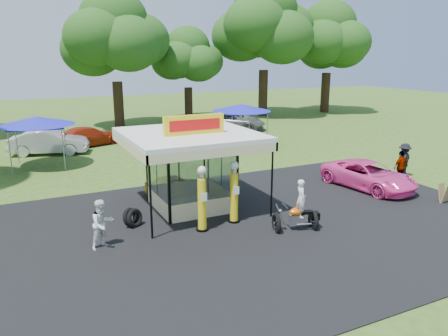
{
  "coord_description": "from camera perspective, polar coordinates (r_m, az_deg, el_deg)",
  "views": [
    {
      "loc": [
        -8.67,
        -12.04,
        6.6
      ],
      "look_at": [
        -0.87,
        4.0,
        1.92
      ],
      "focal_mm": 35.0,
      "sensor_mm": 36.0,
      "label": 1
    }
  ],
  "objects": [
    {
      "name": "bg_car_d",
      "position": [
        39.1,
        1.14,
        6.16
      ],
      "size": [
        6.16,
        5.66,
        1.6
      ],
      "primitive_type": "imported",
      "rotation": [
        0.0,
        0.0,
        0.9
      ],
      "color": "slate",
      "rests_on": "ground"
    },
    {
      "name": "pink_sedan",
      "position": [
        23.1,
        18.36,
        -0.91
      ],
      "size": [
        2.9,
        5.17,
        1.37
      ],
      "primitive_type": "imported",
      "rotation": [
        0.0,
        0.0,
        0.13
      ],
      "color": "#FF45A4",
      "rests_on": "ground"
    },
    {
      "name": "bg_car_c",
      "position": [
        33.05,
        -4.61,
        4.59
      ],
      "size": [
        5.09,
        2.55,
        1.66
      ],
      "primitive_type": "imported",
      "rotation": [
        0.0,
        0.0,
        1.45
      ],
      "color": "#AEAEB3",
      "rests_on": "ground"
    },
    {
      "name": "a_frame_sign",
      "position": [
        22.21,
        26.82,
        -2.98
      ],
      "size": [
        0.54,
        0.54,
        0.91
      ],
      "rotation": [
        0.0,
        0.0,
        0.19
      ],
      "color": "#593819",
      "rests_on": "ground"
    },
    {
      "name": "bg_car_b",
      "position": [
        33.74,
        -17.28,
        3.98
      ],
      "size": [
        5.3,
        3.68,
        1.43
      ],
      "primitive_type": "imported",
      "rotation": [
        0.0,
        0.0,
        1.95
      ],
      "color": "#9B250B",
      "rests_on": "ground"
    },
    {
      "name": "oak_far_c",
      "position": [
        40.88,
        -14.07,
        15.54
      ],
      "size": [
        10.03,
        10.03,
        11.82
      ],
      "color": "black",
      "rests_on": "ground"
    },
    {
      "name": "spectator_west",
      "position": [
        15.79,
        -15.61,
        -7.09
      ],
      "size": [
        1.05,
        0.94,
        1.77
      ],
      "primitive_type": "imported",
      "rotation": [
        0.0,
        0.0,
        0.38
      ],
      "color": "white",
      "rests_on": "ground"
    },
    {
      "name": "tent_west",
      "position": [
        28.11,
        -23.28,
        5.63
      ],
      "size": [
        4.35,
        4.35,
        3.04
      ],
      "rotation": [
        0.0,
        0.0,
        -0.14
      ],
      "color": "gray",
      "rests_on": "ground"
    },
    {
      "name": "motorcycle",
      "position": [
        16.96,
        9.74,
        -5.44
      ],
      "size": [
        1.86,
        1.22,
        2.11
      ],
      "rotation": [
        0.0,
        0.0,
        -0.26
      ],
      "color": "black",
      "rests_on": "ground"
    },
    {
      "name": "asphalt_apron",
      "position": [
        17.76,
        5.4,
        -7.11
      ],
      "size": [
        20.0,
        14.0,
        0.04
      ],
      "primitive_type": "cube",
      "color": "black",
      "rests_on": "ground"
    },
    {
      "name": "spectator_east_a",
      "position": [
        25.95,
        22.46,
        0.96
      ],
      "size": [
        1.39,
        1.11,
        1.87
      ],
      "primitive_type": "imported",
      "rotation": [
        0.0,
        0.0,
        3.54
      ],
      "color": "black",
      "rests_on": "ground"
    },
    {
      "name": "kiosk_car",
      "position": [
        21.26,
        -6.53,
        -2.13
      ],
      "size": [
        2.82,
        1.13,
        0.96
      ],
      "primitive_type": "imported",
      "rotation": [
        0.0,
        0.0,
        1.57
      ],
      "color": "yellow",
      "rests_on": "ground"
    },
    {
      "name": "oak_far_d",
      "position": [
        45.25,
        -4.76,
        13.62
      ],
      "size": [
        7.63,
        7.63,
        9.09
      ],
      "color": "black",
      "rests_on": "ground"
    },
    {
      "name": "bg_car_a",
      "position": [
        31.79,
        -21.88,
        3.17
      ],
      "size": [
        5.32,
        3.1,
        1.66
      ],
      "primitive_type": "imported",
      "rotation": [
        0.0,
        0.0,
        1.29
      ],
      "color": "beige",
      "rests_on": "ground"
    },
    {
      "name": "gas_pump_left",
      "position": [
        16.52,
        -2.9,
        -4.24
      ],
      "size": [
        0.48,
        0.48,
        2.59
      ],
      "color": "black",
      "rests_on": "ground"
    },
    {
      "name": "oak_far_e",
      "position": [
        48.16,
        5.29,
        17.17
      ],
      "size": [
        11.49,
        11.49,
        13.68
      ],
      "color": "black",
      "rests_on": "ground"
    },
    {
      "name": "spare_tires",
      "position": [
        17.55,
        -11.88,
        -6.36
      ],
      "size": [
        0.98,
        0.89,
        0.8
      ],
      "rotation": [
        0.0,
        0.0,
        0.56
      ],
      "color": "black",
      "rests_on": "ground"
    },
    {
      "name": "gas_pump_right",
      "position": [
        17.34,
        1.33,
        -3.37
      ],
      "size": [
        0.48,
        0.48,
        2.55
      ],
      "color": "black",
      "rests_on": "ground"
    },
    {
      "name": "spectator_east_b",
      "position": [
        24.61,
        22.09,
        0.12
      ],
      "size": [
        1.04,
        0.48,
        1.73
      ],
      "primitive_type": "imported",
      "rotation": [
        0.0,
        0.0,
        3.2
      ],
      "color": "gray",
      "rests_on": "ground"
    },
    {
      "name": "oak_far_f",
      "position": [
        52.56,
        13.45,
        15.66
      ],
      "size": [
        10.13,
        10.13,
        12.21
      ],
      "color": "black",
      "rests_on": "ground"
    },
    {
      "name": "ground",
      "position": [
        16.23,
        9.1,
        -9.48
      ],
      "size": [
        120.0,
        120.0,
        0.0
      ],
      "primitive_type": "plane",
      "color": "#31531A",
      "rests_on": "ground"
    },
    {
      "name": "tent_east",
      "position": [
        32.26,
        2.28,
        7.83
      ],
      "size": [
        4.35,
        4.35,
        3.04
      ],
      "rotation": [
        0.0,
        0.0,
        -0.03
      ],
      "color": "gray",
      "rests_on": "ground"
    },
    {
      "name": "gas_station_kiosk",
      "position": [
        18.91,
        -4.4,
        -0.1
      ],
      "size": [
        5.4,
        5.4,
        4.18
      ],
      "color": "white",
      "rests_on": "ground"
    }
  ]
}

